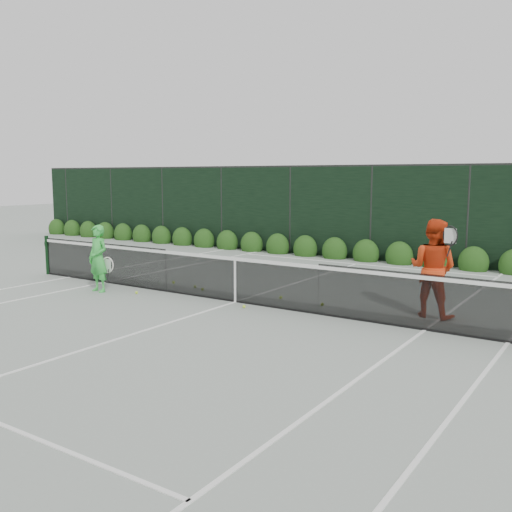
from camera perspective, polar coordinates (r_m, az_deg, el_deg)
The scene contains 8 objects.
ground at distance 12.36m, azimuth -2.08°, elevation -4.64°, with size 80.00×80.00×0.00m, color gray.
tennis_net at distance 12.27m, azimuth -2.18°, elevation -2.20°, with size 12.90×0.10×1.07m.
player_woman at distance 13.84m, azimuth -15.50°, elevation -0.24°, with size 0.65×0.42×1.58m.
player_man at distance 11.45m, azimuth 17.28°, elevation -1.17°, with size 1.00×0.82×1.90m.
court_lines at distance 12.36m, azimuth -2.08°, elevation -4.61°, with size 11.03×23.83×0.01m.
windscreen_fence at distance 10.06m, azimuth -11.16°, elevation 1.05°, with size 32.00×21.07×3.06m.
hedge_row at distance 18.51m, azimuth 10.92°, elevation 0.22°, with size 31.66×0.65×0.94m.
tennis_balls at distance 13.11m, azimuth -3.71°, elevation -3.76°, with size 4.34×1.50×0.07m.
Camera 1 is at (7.04, -9.79, 2.72)m, focal length 40.00 mm.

